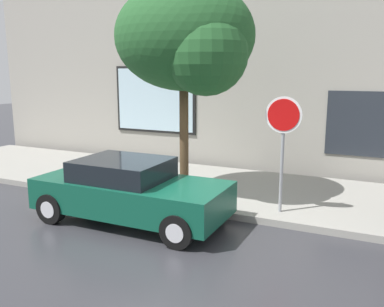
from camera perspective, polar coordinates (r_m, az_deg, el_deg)
name	(u,v)px	position (r m, az deg, el deg)	size (l,w,h in m)	color
ground_plane	(162,227)	(8.53, -4.20, -10.19)	(60.00, 60.00, 0.00)	#333338
sidewalk	(216,187)	(11.08, 3.42, -4.68)	(20.00, 4.00, 0.15)	gray
building_facade	(247,60)	(13.02, 7.68, 12.79)	(20.00, 0.67, 7.00)	#9E998E
parked_car	(130,191)	(8.74, -8.61, -5.17)	(4.06, 1.82, 1.33)	#0F4C38
fire_hydrant	(129,172)	(10.93, -8.73, -2.60)	(0.30, 0.44, 0.76)	white
street_tree	(188,40)	(9.63, -0.55, 15.44)	(3.31, 2.81, 5.00)	#4C3823
stop_sign	(283,132)	(8.74, 12.51, 2.99)	(0.76, 0.10, 2.48)	gray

